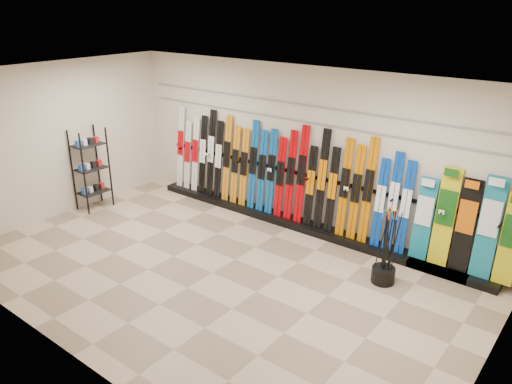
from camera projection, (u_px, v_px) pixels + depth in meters
The scene contains 13 objects.
floor at pixel (212, 273), 7.92m from camera, with size 8.00×8.00×0.00m, color gray.
back_wall at pixel (301, 148), 9.22m from camera, with size 8.00×8.00×0.00m, color beige.
left_wall at pixel (58, 141), 9.67m from camera, with size 5.00×5.00×0.00m, color beige.
right_wall at pixel (497, 268), 5.09m from camera, with size 5.00×5.00×0.00m, color beige.
ceiling at pixel (205, 82), 6.84m from camera, with size 8.00×8.00×0.00m, color silver.
ski_rack_base at pixel (303, 225), 9.45m from camera, with size 8.00×0.40×0.12m, color black.
skis at pixel (276, 173), 9.55m from camera, with size 5.37×0.24×1.84m.
snowboards at pixel (466, 225), 7.57m from camera, with size 1.57×0.24×1.57m.
accessory_rack at pixel (91, 169), 10.13m from camera, with size 0.40×0.60×1.68m, color black.
pole_bin at pixel (383, 275), 7.63m from camera, with size 0.36×0.36×0.25m, color black.
ski_poles at pixel (388, 246), 7.47m from camera, with size 0.33×0.30×1.18m.
slatwall_rail_0 at pixel (302, 121), 9.02m from camera, with size 7.60×0.02×0.03m, color gray.
slatwall_rail_1 at pixel (302, 105), 8.92m from camera, with size 7.60×0.02×0.03m, color gray.
Camera 1 is at (4.80, -5.03, 4.07)m, focal length 35.00 mm.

